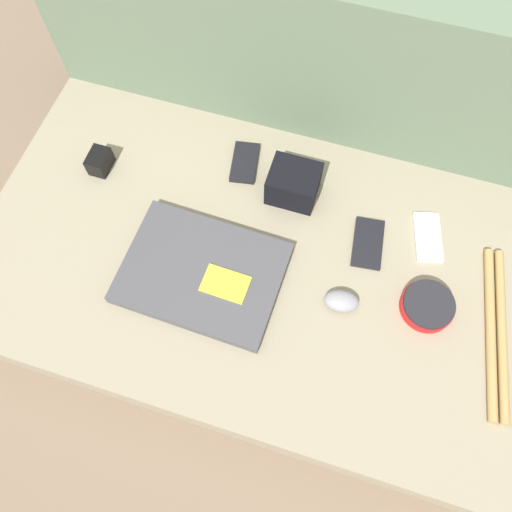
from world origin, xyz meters
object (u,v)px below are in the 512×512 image
at_px(laptop, 202,273).
at_px(phone_silver, 245,162).
at_px(computer_mouse, 342,301).
at_px(speaker_puck, 428,304).
at_px(phone_small, 368,243).
at_px(charger_brick, 100,161).
at_px(phone_black, 428,237).
at_px(camera_pouch, 293,184).

xyz_separation_m(laptop, phone_silver, (-0.00, 0.28, -0.01)).
relative_size(laptop, computer_mouse, 4.36).
relative_size(speaker_puck, phone_small, 0.88).
distance_m(speaker_puck, charger_brick, 0.75).
xyz_separation_m(speaker_puck, phone_black, (-0.02, 0.15, -0.01)).
distance_m(laptop, camera_pouch, 0.27).
xyz_separation_m(speaker_puck, phone_small, (-0.14, 0.10, -0.01)).
height_order(computer_mouse, speaker_puck, computer_mouse).
bearing_deg(phone_black, laptop, -167.02).
bearing_deg(charger_brick, phone_small, -1.13).
relative_size(phone_black, camera_pouch, 1.18).
distance_m(laptop, phone_black, 0.47).
distance_m(laptop, speaker_puck, 0.45).
height_order(speaker_puck, camera_pouch, camera_pouch).
height_order(speaker_puck, phone_small, speaker_puck).
bearing_deg(phone_small, phone_black, 17.35).
xyz_separation_m(laptop, charger_brick, (-0.30, 0.18, 0.01)).
height_order(computer_mouse, charger_brick, charger_brick).
xyz_separation_m(camera_pouch, charger_brick, (-0.42, -0.06, -0.02)).
xyz_separation_m(laptop, phone_black, (0.42, 0.22, -0.01)).
distance_m(phone_silver, charger_brick, 0.32).
bearing_deg(camera_pouch, laptop, -116.73).
xyz_separation_m(laptop, phone_small, (0.30, 0.17, -0.01)).
height_order(computer_mouse, phone_black, computer_mouse).
height_order(speaker_puck, phone_silver, speaker_puck).
relative_size(phone_small, camera_pouch, 1.13).
relative_size(phone_black, phone_small, 1.04).
xyz_separation_m(phone_silver, phone_black, (0.42, -0.06, -0.00)).
bearing_deg(phone_silver, charger_brick, -171.11).
relative_size(phone_silver, phone_small, 0.93).
distance_m(phone_black, camera_pouch, 0.30).
xyz_separation_m(phone_silver, camera_pouch, (0.12, -0.04, 0.03)).
distance_m(computer_mouse, camera_pouch, 0.27).
bearing_deg(charger_brick, phone_black, 3.10).
distance_m(computer_mouse, speaker_puck, 0.17).
relative_size(speaker_puck, phone_black, 0.84).
xyz_separation_m(laptop, computer_mouse, (0.28, 0.02, 0.00)).
bearing_deg(camera_pouch, phone_small, -21.70).
distance_m(speaker_puck, phone_black, 0.15).
distance_m(phone_small, charger_brick, 0.61).
relative_size(phone_silver, phone_black, 0.89).
relative_size(speaker_puck, camera_pouch, 0.99).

